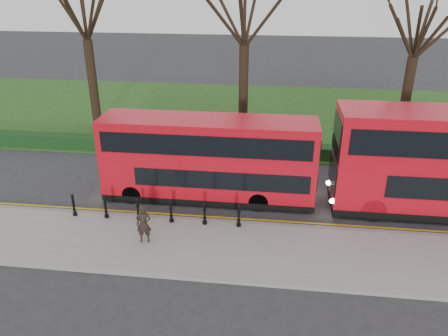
# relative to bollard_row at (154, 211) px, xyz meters

# --- Properties ---
(ground) EXTENTS (120.00, 120.00, 0.00)m
(ground) POSITION_rel_bollard_row_xyz_m (0.88, 1.35, -0.65)
(ground) COLOR #28282B
(ground) RESTS_ON ground
(pavement) EXTENTS (60.00, 4.00, 0.15)m
(pavement) POSITION_rel_bollard_row_xyz_m (0.88, -1.65, -0.57)
(pavement) COLOR gray
(pavement) RESTS_ON ground
(kerb) EXTENTS (60.00, 0.25, 0.16)m
(kerb) POSITION_rel_bollard_row_xyz_m (0.88, 0.35, -0.57)
(kerb) COLOR slate
(kerb) RESTS_ON ground
(grass_verge) EXTENTS (60.00, 18.00, 0.06)m
(grass_verge) POSITION_rel_bollard_row_xyz_m (0.88, 16.35, -0.62)
(grass_verge) COLOR #214517
(grass_verge) RESTS_ON ground
(hedge) EXTENTS (60.00, 0.90, 0.80)m
(hedge) POSITION_rel_bollard_row_xyz_m (0.88, 8.15, -0.25)
(hedge) COLOR black
(hedge) RESTS_ON ground
(yellow_line_outer) EXTENTS (60.00, 0.10, 0.01)m
(yellow_line_outer) POSITION_rel_bollard_row_xyz_m (0.88, 0.65, -0.64)
(yellow_line_outer) COLOR yellow
(yellow_line_outer) RESTS_ON ground
(yellow_line_inner) EXTENTS (60.00, 0.10, 0.01)m
(yellow_line_inner) POSITION_rel_bollard_row_xyz_m (0.88, 0.85, -0.64)
(yellow_line_inner) COLOR yellow
(yellow_line_inner) RESTS_ON ground
(tree_left) EXTENTS (7.11, 7.11, 11.11)m
(tree_left) POSITION_rel_bollard_row_xyz_m (-7.12, 11.35, 7.43)
(tree_left) COLOR black
(tree_left) RESTS_ON ground
(tree_mid) EXTENTS (6.93, 6.93, 10.83)m
(tree_mid) POSITION_rel_bollard_row_xyz_m (2.88, 11.35, 7.22)
(tree_mid) COLOR black
(tree_mid) RESTS_ON ground
(tree_right) EXTENTS (6.36, 6.36, 9.93)m
(tree_right) POSITION_rel_bollard_row_xyz_m (12.88, 11.35, 6.56)
(tree_right) COLOR black
(tree_right) RESTS_ON ground
(bollard_row) EXTENTS (7.50, 0.15, 1.00)m
(bollard_row) POSITION_rel_bollard_row_xyz_m (0.00, 0.00, 0.00)
(bollard_row) COLOR black
(bollard_row) RESTS_ON pavement
(bus_lead) EXTENTS (10.04, 2.31, 3.99)m
(bus_lead) POSITION_rel_bollard_row_xyz_m (1.96, 2.68, 1.36)
(bus_lead) COLOR red
(bus_lead) RESTS_ON ground
(pedestrian) EXTENTS (0.64, 0.47, 1.61)m
(pedestrian) POSITION_rel_bollard_row_xyz_m (0.03, -1.60, 0.30)
(pedestrian) COLOR black
(pedestrian) RESTS_ON pavement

